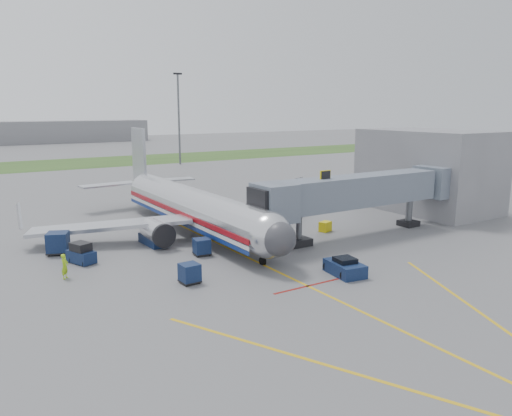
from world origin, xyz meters
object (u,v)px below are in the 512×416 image
belt_loader (152,239)px  pushback_tug (345,267)px  airliner (193,207)px  ramp_worker (65,266)px  baggage_tug (81,254)px

belt_loader → pushback_tug: bearing=-60.0°
airliner → pushback_tug: 19.28m
belt_loader → ramp_worker: belt_loader is taller
baggage_tug → belt_loader: (7.07, 2.29, -0.25)m
pushback_tug → belt_loader: bearing=120.0°
baggage_tug → airliner: bearing=20.9°
pushback_tug → baggage_tug: baggage_tug is taller
ramp_worker → airliner: bearing=-21.6°
pushback_tug → baggage_tug: (-16.47, 13.99, 0.20)m
airliner → baggage_tug: airliner is taller
pushback_tug → baggage_tug: size_ratio=1.26×
baggage_tug → belt_loader: 7.44m
airliner → pushback_tug: bearing=-78.0°
belt_loader → ramp_worker: size_ratio=2.28×
pushback_tug → ramp_worker: size_ratio=1.84×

